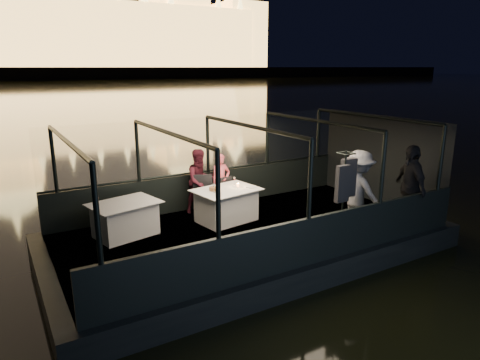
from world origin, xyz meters
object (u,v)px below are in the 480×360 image
chair_port_left (207,199)px  person_man_maroon (200,183)px  dining_table_central (226,205)px  person_woman_coral (221,180)px  chair_port_right (229,194)px  dining_table_aft (125,218)px  coat_stand (343,200)px  passenger_dark (409,191)px  wine_bottle (218,187)px  passenger_stripe (358,194)px

chair_port_left → person_man_maroon: bearing=110.2°
dining_table_central → person_woman_coral: 0.96m
chair_port_left → person_man_maroon: person_man_maroon is taller
chair_port_right → person_man_maroon: (-0.59, 0.36, 0.30)m
dining_table_central → person_man_maroon: person_man_maroon is taller
dining_table_aft → person_woman_coral: person_woman_coral is taller
coat_stand → chair_port_left: bearing=121.7°
coat_stand → passenger_dark: size_ratio=1.01×
coat_stand → person_man_maroon: (-1.69, 3.15, -0.15)m
dining_table_aft → wine_bottle: 2.08m
dining_table_central → person_woman_coral: bearing=70.1°
passenger_stripe → wine_bottle: size_ratio=5.60×
chair_port_left → wine_bottle: wine_bottle is taller
coat_stand → person_woman_coral: bearing=110.4°
passenger_stripe → wine_bottle: passenger_stripe is taller
chair_port_right → passenger_stripe: 3.12m
person_woman_coral → wine_bottle: size_ratio=4.43×
dining_table_central → dining_table_aft: bearing=172.5°
person_man_maroon → passenger_dark: 4.82m
dining_table_central → chair_port_left: bearing=117.3°
chair_port_right → coat_stand: bearing=-77.0°
dining_table_central → wine_bottle: (-0.34, -0.21, 0.53)m
coat_stand → wine_bottle: 2.72m
dining_table_aft → chair_port_left: bearing=5.8°
dining_table_central → chair_port_right: bearing=56.0°
chair_port_left → coat_stand: (1.71, -2.77, 0.45)m
chair_port_right → dining_table_central: bearing=-132.4°
chair_port_right → coat_stand: coat_stand is taller
dining_table_aft → wine_bottle: (1.95, -0.51, 0.53)m
coat_stand → wine_bottle: size_ratio=5.91×
person_woman_coral → wine_bottle: person_woman_coral is taller
person_woman_coral → wine_bottle: 1.23m
coat_stand → person_man_maroon: bearing=118.2°
chair_port_left → passenger_dark: size_ratio=0.52×
dining_table_central → chair_port_left: size_ratio=1.48×
person_woman_coral → passenger_dark: 4.40m
dining_table_aft → chair_port_right: bearing=5.0°
person_woman_coral → wine_bottle: (-0.64, -1.04, 0.17)m
dining_table_aft → passenger_stripe: 5.00m
dining_table_central → passenger_stripe: bearing=-43.3°
dining_table_central → dining_table_aft: (-2.28, 0.30, 0.00)m
chair_port_left → passenger_stripe: size_ratio=0.54×
person_man_maroon → passenger_dark: (3.53, -3.28, 0.10)m
dining_table_central → wine_bottle: 0.66m
chair_port_left → dining_table_central: bearing=-38.9°
dining_table_central → chair_port_right: (0.36, 0.53, 0.06)m
chair_port_left → person_woman_coral: person_woman_coral is taller
dining_table_aft → passenger_dark: bearing=-25.8°
wine_bottle → person_man_maroon: bearing=84.8°
coat_stand → passenger_stripe: bearing=20.6°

